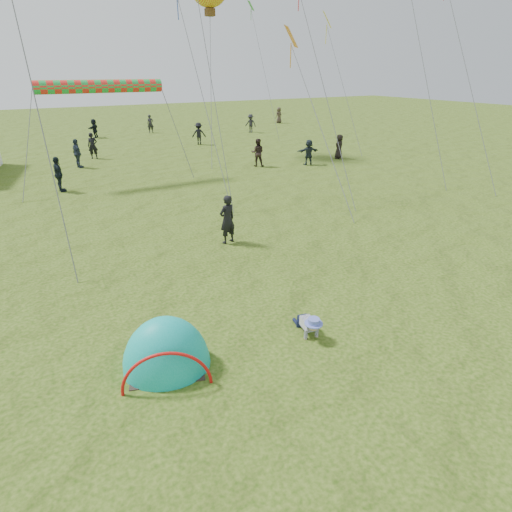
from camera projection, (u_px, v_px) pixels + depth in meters
ground at (323, 341)px, 9.09m from camera, size 140.00×140.00×0.00m
crawling_toddler at (309, 324)px, 9.20m from camera, size 0.66×0.84×0.58m
popup_tent at (168, 366)px, 8.31m from camera, size 2.15×1.94×2.31m
standing_adult at (227, 219)px, 13.89m from camera, size 0.72×0.56×1.74m
crowd_person_0 at (93, 146)px, 27.34m from camera, size 0.71×0.55×1.73m
crowd_person_3 at (251, 123)px, 38.84m from camera, size 1.16×1.26×1.71m
crowd_person_4 at (279, 115)px, 45.79m from camera, size 0.93×0.70×1.71m
crowd_person_5 at (309, 152)px, 25.61m from camera, size 1.53×0.71×1.59m
crowd_person_6 at (150, 124)px, 38.65m from camera, size 0.66×0.48×1.67m
crowd_person_8 at (77, 154)px, 24.76m from camera, size 0.68×1.11×1.76m
crowd_person_9 at (199, 134)px, 32.58m from camera, size 1.28×1.03×1.72m
crowd_person_10 at (339, 147)px, 27.40m from camera, size 0.92×0.91×1.61m
crowd_person_11 at (94, 128)px, 35.82m from camera, size 1.26×1.51×1.63m
crowd_person_13 at (258, 153)px, 25.16m from camera, size 1.05×0.99×1.71m
crowd_person_14 at (59, 174)px, 19.85m from camera, size 0.53×1.06×1.74m
rainbow_tube_kite at (101, 86)px, 20.12m from camera, size 6.16×0.64×0.64m
diamond_kite_2 at (327, 19)px, 28.51m from camera, size 1.31×1.31×1.07m
diamond_kite_3 at (251, 6)px, 33.86m from camera, size 0.91×0.91×0.75m
diamond_kite_8 at (291, 37)px, 17.09m from camera, size 1.04×1.04×0.85m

